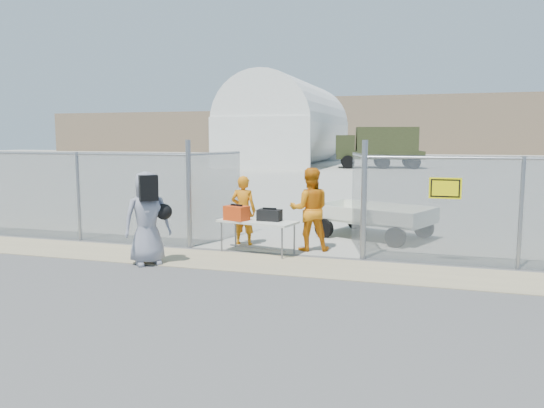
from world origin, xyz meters
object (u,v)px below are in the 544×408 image
(folding_table, at_px, (258,237))
(security_worker_right, at_px, (310,209))
(security_worker_left, at_px, (243,211))
(utility_trailer, at_px, (374,221))
(visitor, at_px, (147,218))

(folding_table, distance_m, security_worker_right, 1.34)
(folding_table, height_order, security_worker_left, security_worker_left)
(security_worker_left, relative_size, utility_trailer, 0.45)
(visitor, bearing_deg, utility_trailer, 4.30)
(security_worker_left, height_order, utility_trailer, security_worker_left)
(utility_trailer, bearing_deg, visitor, -111.45)
(security_worker_right, bearing_deg, utility_trailer, -138.40)
(folding_table, relative_size, utility_trailer, 0.47)
(visitor, xyz_separation_m, utility_trailer, (4.06, 4.22, -0.50))
(folding_table, relative_size, visitor, 0.91)
(security_worker_right, bearing_deg, visitor, 22.01)
(visitor, bearing_deg, folding_table, 0.49)
(folding_table, distance_m, security_worker_left, 1.08)
(security_worker_right, bearing_deg, security_worker_left, -21.43)
(folding_table, distance_m, visitor, 2.49)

